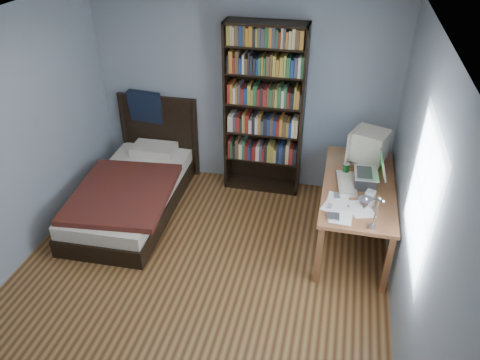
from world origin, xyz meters
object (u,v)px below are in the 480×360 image
at_px(crt_monitor, 368,146).
at_px(desk_lamp, 367,206).
at_px(soda_can, 346,169).
at_px(bookshelf, 264,111).
at_px(desk, 356,187).
at_px(speaker, 370,198).
at_px(laptop, 367,177).
at_px(bed, 134,188).
at_px(keyboard, 346,183).

height_order(crt_monitor, desk_lamp, desk_lamp).
height_order(soda_can, bookshelf, bookshelf).
xyz_separation_m(desk, speaker, (0.10, -0.82, 0.40)).
xyz_separation_m(soda_can, bookshelf, (-1.04, 0.69, 0.29)).
height_order(desk, desk_lamp, desk_lamp).
relative_size(crt_monitor, laptop, 1.23).
bearing_deg(desk, bookshelf, 160.66).
relative_size(soda_can, bed, 0.06).
bearing_deg(speaker, keyboard, 143.48).
height_order(laptop, bed, bed).
xyz_separation_m(desk, bed, (-2.65, -0.39, -0.16)).
height_order(keyboard, soda_can, soda_can).
bearing_deg(soda_can, desk, 60.68).
bearing_deg(laptop, bed, 178.43).
bearing_deg(keyboard, bookshelf, 133.00).
bearing_deg(soda_can, laptop, -41.32).
relative_size(keyboard, bed, 0.22).
relative_size(desk, speaker, 9.71).
height_order(desk, bed, bed).
height_order(crt_monitor, soda_can, crt_monitor).
bearing_deg(laptop, desk_lamp, -93.20).
relative_size(desk, bed, 0.77).
height_order(desk, keyboard, keyboard).
xyz_separation_m(desk_lamp, soda_can, (-0.16, 1.28, -0.41)).
relative_size(keyboard, soda_can, 3.72).
height_order(laptop, soda_can, laptop).
bearing_deg(bookshelf, soda_can, -33.29).
relative_size(desk, keyboard, 3.43).
bearing_deg(desk_lamp, bed, 156.47).
bearing_deg(speaker, desk, 116.28).
relative_size(speaker, bookshelf, 0.08).
bearing_deg(soda_can, desk_lamp, -82.84).
height_order(speaker, bookshelf, bookshelf).
distance_m(desk_lamp, bookshelf, 2.31).
bearing_deg(desk, desk_lamp, -89.58).
distance_m(speaker, bed, 2.84).
bearing_deg(speaker, soda_can, 133.40).
height_order(crt_monitor, bed, bed).
xyz_separation_m(speaker, soda_can, (-0.25, 0.56, -0.02)).
xyz_separation_m(desk, laptop, (0.07, -0.46, 0.42)).
xyz_separation_m(crt_monitor, bed, (-2.71, -0.39, -0.72)).
height_order(laptop, bookshelf, bookshelf).
height_order(laptop, keyboard, laptop).
bearing_deg(keyboard, laptop, 0.05).
xyz_separation_m(desk, bookshelf, (-1.19, 0.42, 0.66)).
bearing_deg(laptop, bookshelf, 145.18).
height_order(desk_lamp, bed, desk_lamp).
relative_size(desk_lamp, keyboard, 1.24).
bearing_deg(crt_monitor, bookshelf, 161.52).
relative_size(crt_monitor, soda_can, 3.74).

